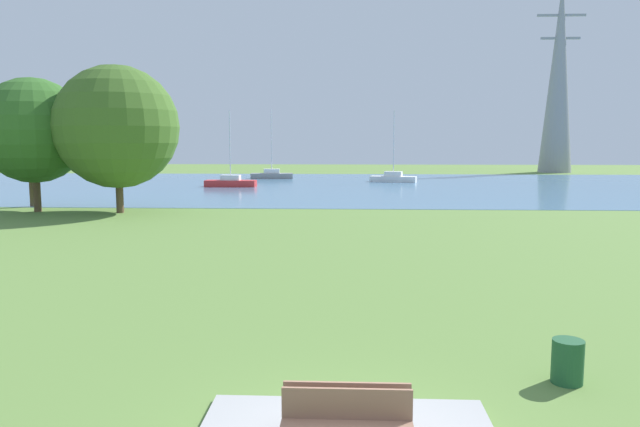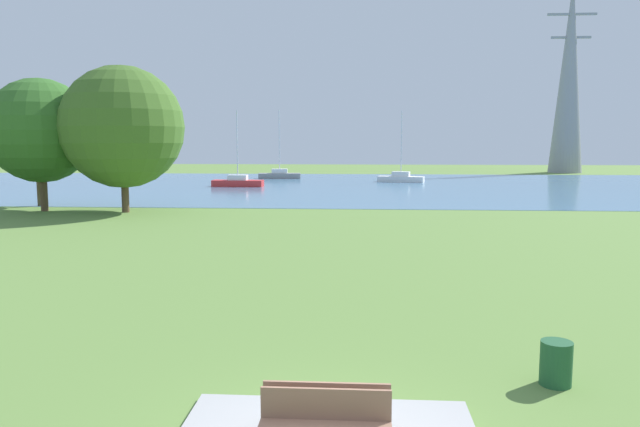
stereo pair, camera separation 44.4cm
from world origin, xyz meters
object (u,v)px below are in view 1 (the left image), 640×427
at_px(sailboat_red, 231,182).
at_px(tree_east_near, 117,127).
at_px(tree_mid_shore, 33,131).
at_px(sailboat_gray, 272,175).
at_px(sailboat_white, 393,178).
at_px(tree_east_far, 29,131).
at_px(litter_bin, 568,361).
at_px(electricity_pylon, 559,75).
at_px(bench_facing_water, 347,412).

xyz_separation_m(sailboat_red, tree_east_near, (-2.70, -20.66, 4.70)).
bearing_deg(sailboat_red, tree_mid_shore, -111.51).
xyz_separation_m(sailboat_gray, sailboat_red, (-2.35, -12.30, -0.01)).
xyz_separation_m(sailboat_white, tree_east_near, (-18.59, -27.77, 4.69)).
relative_size(sailboat_gray, tree_mid_shore, 0.96).
relative_size(sailboat_gray, tree_east_near, 0.89).
distance_m(sailboat_white, tree_east_far, 35.88).
relative_size(litter_bin, tree_mid_shore, 0.10).
bearing_deg(tree_east_far, sailboat_gray, 68.02).
height_order(tree_mid_shore, electricity_pylon, electricity_pylon).
relative_size(sailboat_white, tree_mid_shore, 0.91).
height_order(sailboat_gray, sailboat_white, sailboat_gray).
xyz_separation_m(tree_mid_shore, tree_east_near, (5.31, -0.33, 0.21)).
height_order(sailboat_red, tree_east_far, tree_east_far).
height_order(litter_bin, sailboat_gray, sailboat_gray).
relative_size(tree_east_far, tree_mid_shore, 0.91).
height_order(bench_facing_water, tree_mid_shore, tree_mid_shore).
bearing_deg(litter_bin, tree_east_near, 125.60).
relative_size(sailboat_white, tree_east_far, 1.00).
relative_size(litter_bin, sailboat_gray, 0.10).
distance_m(bench_facing_water, tree_mid_shore, 33.88).
height_order(sailboat_gray, tree_east_near, tree_east_near).
relative_size(bench_facing_water, tree_mid_shore, 0.22).
relative_size(bench_facing_water, electricity_pylon, 0.07).
bearing_deg(litter_bin, tree_mid_shore, 132.51).
bearing_deg(sailboat_white, litter_bin, -90.84).
bearing_deg(sailboat_red, sailboat_gray, 79.19).
distance_m(tree_east_far, tree_mid_shore, 3.21).
relative_size(tree_east_far, electricity_pylon, 0.28).
bearing_deg(sailboat_white, electricity_pylon, 41.26).
relative_size(sailboat_red, electricity_pylon, 0.27).
xyz_separation_m(sailboat_gray, tree_east_near, (-5.05, -32.96, 4.69)).
height_order(sailboat_white, sailboat_red, sailboat_white).
height_order(bench_facing_water, sailboat_red, sailboat_red).
relative_size(bench_facing_water, sailboat_gray, 0.23).
height_order(bench_facing_water, sailboat_white, sailboat_white).
relative_size(sailboat_gray, electricity_pylon, 0.30).
bearing_deg(bench_facing_water, tree_mid_shore, 124.77).
distance_m(litter_bin, sailboat_white, 52.67).
distance_m(tree_mid_shore, electricity_pylon, 68.20).
bearing_deg(electricity_pylon, sailboat_white, -138.74).
height_order(bench_facing_water, tree_east_near, tree_east_near).
bearing_deg(sailboat_red, electricity_pylon, 35.17).
height_order(bench_facing_water, tree_east_far, tree_east_far).
height_order(sailboat_gray, electricity_pylon, electricity_pylon).
relative_size(sailboat_white, sailboat_red, 1.04).
relative_size(sailboat_gray, sailboat_white, 1.06).
relative_size(bench_facing_water, tree_east_near, 0.20).
relative_size(bench_facing_water, sailboat_red, 0.25).
relative_size(litter_bin, electricity_pylon, 0.03).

